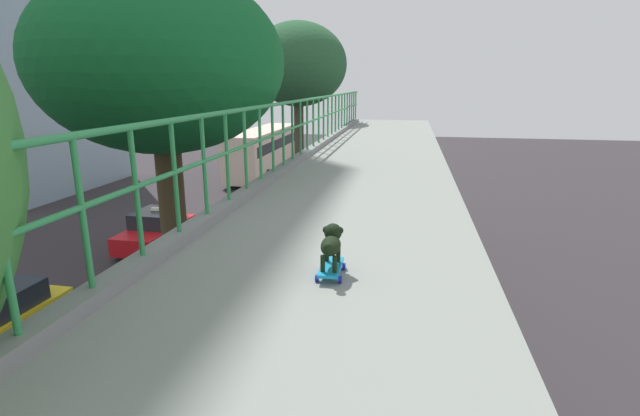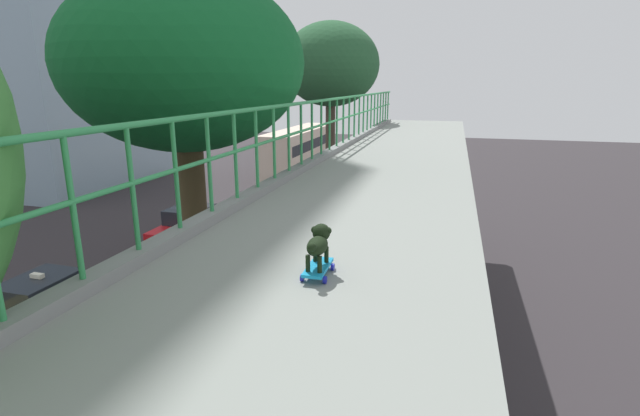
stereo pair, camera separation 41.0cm
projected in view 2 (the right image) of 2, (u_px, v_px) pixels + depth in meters
name	position (u px, v px, depth m)	size (l,w,h in m)	color
car_yellow_cab_fourth	(34.00, 307.00, 12.81)	(1.76, 4.04, 1.52)	yellow
car_green_fifth	(228.00, 267.00, 15.57)	(1.85, 4.08, 1.43)	#226537
car_red_taxi_sixth	(190.00, 226.00, 19.80)	(1.82, 3.88, 1.65)	red
car_black_seventh	(296.00, 214.00, 21.78)	(1.97, 4.15, 1.42)	black
city_bus	(300.00, 149.00, 34.60)	(2.49, 11.24, 3.34)	beige
roadside_tree_mid	(184.00, 69.00, 8.23)	(4.25, 4.25, 8.48)	#483A23
roadside_tree_far	(331.00, 67.00, 18.03)	(3.75, 3.75, 8.87)	#4B3E31
toy_skateboard	(318.00, 268.00, 3.71)	(0.21, 0.42, 0.08)	#1591C9
small_dog	(319.00, 242.00, 3.68)	(0.17, 0.41, 0.32)	black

